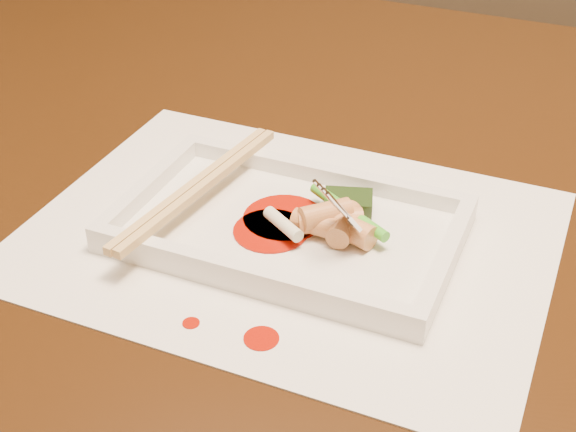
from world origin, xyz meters
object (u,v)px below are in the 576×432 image
at_px(placemat, 288,236).
at_px(fork, 388,150).
at_px(chopstick_a, 193,185).
at_px(plate_base, 288,231).
at_px(table, 314,263).

bearing_deg(placemat, fork, 14.42).
height_order(chopstick_a, fork, fork).
bearing_deg(placemat, chopstick_a, 180.00).
height_order(placemat, fork, fork).
distance_m(placemat, plate_base, 0.00).
distance_m(table, chopstick_a, 0.17).
distance_m(table, placemat, 0.14).
xyz_separation_m(plate_base, chopstick_a, (-0.08, 0.00, 0.02)).
relative_size(chopstick_a, fork, 1.47).
relative_size(placemat, plate_base, 1.54).
bearing_deg(table, plate_base, -81.01).
relative_size(table, chopstick_a, 6.79).
bearing_deg(chopstick_a, plate_base, -0.00).
xyz_separation_m(table, placemat, (0.02, -0.10, 0.10)).
bearing_deg(plate_base, table, 98.99).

